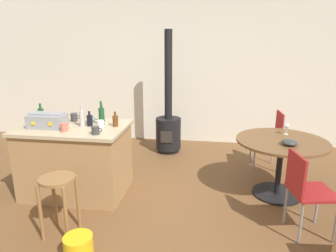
{
  "coord_description": "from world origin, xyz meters",
  "views": [
    {
      "loc": [
        0.71,
        -2.88,
        1.87
      ],
      "look_at": [
        0.18,
        0.62,
        0.88
      ],
      "focal_mm": 31.86,
      "sensor_mm": 36.0,
      "label": 1
    }
  ],
  "objects_px": {
    "wooden_stool": "(58,192)",
    "dining_table": "(281,153)",
    "bottle_1": "(115,121)",
    "bottle_0": "(102,115)",
    "folding_chair_far": "(270,135)",
    "cup_2": "(101,124)",
    "cup_4": "(64,127)",
    "cup_3": "(74,117)",
    "wine_glass": "(287,126)",
    "cup_0": "(96,130)",
    "plastic_bucket": "(79,247)",
    "bottle_3": "(82,118)",
    "bottle_5": "(90,120)",
    "kitchen_island": "(76,159)",
    "bottle_2": "(102,116)",
    "toolbox": "(47,120)",
    "folding_chair_near": "(306,188)",
    "serving_bowl": "(290,142)",
    "wood_stove": "(168,124)",
    "cup_1": "(90,119)",
    "bottle_4": "(41,115)"
  },
  "relations": [
    {
      "from": "cup_3",
      "to": "wine_glass",
      "type": "bearing_deg",
      "value": 6.62
    },
    {
      "from": "bottle_4",
      "to": "folding_chair_near",
      "type": "bearing_deg",
      "value": -11.87
    },
    {
      "from": "dining_table",
      "to": "toolbox",
      "type": "relative_size",
      "value": 2.57
    },
    {
      "from": "bottle_5",
      "to": "wine_glass",
      "type": "xyz_separation_m",
      "value": [
        2.44,
        0.51,
        -0.12
      ]
    },
    {
      "from": "folding_chair_near",
      "to": "serving_bowl",
      "type": "distance_m",
      "value": 0.67
    },
    {
      "from": "cup_4",
      "to": "plastic_bucket",
      "type": "relative_size",
      "value": 0.41
    },
    {
      "from": "wood_stove",
      "to": "cup_4",
      "type": "xyz_separation_m",
      "value": [
        -0.93,
        -1.89,
        0.44
      ]
    },
    {
      "from": "bottle_1",
      "to": "bottle_3",
      "type": "xyz_separation_m",
      "value": [
        -0.4,
        -0.06,
        0.03
      ]
    },
    {
      "from": "wood_stove",
      "to": "bottle_1",
      "type": "height_order",
      "value": "wood_stove"
    },
    {
      "from": "dining_table",
      "to": "bottle_2",
      "type": "xyz_separation_m",
      "value": [
        -2.21,
        -0.19,
        0.44
      ]
    },
    {
      "from": "folding_chair_far",
      "to": "cup_3",
      "type": "bearing_deg",
      "value": -160.57
    },
    {
      "from": "wooden_stool",
      "to": "dining_table",
      "type": "height_order",
      "value": "dining_table"
    },
    {
      "from": "bottle_4",
      "to": "cup_4",
      "type": "xyz_separation_m",
      "value": [
        0.51,
        -0.39,
        -0.04
      ]
    },
    {
      "from": "toolbox",
      "to": "cup_3",
      "type": "bearing_deg",
      "value": 59.29
    },
    {
      "from": "bottle_0",
      "to": "bottle_1",
      "type": "xyz_separation_m",
      "value": [
        0.24,
        -0.19,
        -0.01
      ]
    },
    {
      "from": "bottle_1",
      "to": "plastic_bucket",
      "type": "distance_m",
      "value": 1.52
    },
    {
      "from": "cup_1",
      "to": "cup_3",
      "type": "distance_m",
      "value": 0.25
    },
    {
      "from": "bottle_2",
      "to": "wine_glass",
      "type": "distance_m",
      "value": 2.36
    },
    {
      "from": "bottle_5",
      "to": "wine_glass",
      "type": "height_order",
      "value": "bottle_5"
    },
    {
      "from": "bottle_1",
      "to": "bottle_2",
      "type": "height_order",
      "value": "bottle_2"
    },
    {
      "from": "bottle_4",
      "to": "cup_2",
      "type": "distance_m",
      "value": 0.9
    },
    {
      "from": "toolbox",
      "to": "folding_chair_near",
      "type": "bearing_deg",
      "value": -8.21
    },
    {
      "from": "bottle_0",
      "to": "folding_chair_far",
      "type": "bearing_deg",
      "value": 21.52
    },
    {
      "from": "kitchen_island",
      "to": "wine_glass",
      "type": "relative_size",
      "value": 9.0
    },
    {
      "from": "kitchen_island",
      "to": "wine_glass",
      "type": "height_order",
      "value": "kitchen_island"
    },
    {
      "from": "dining_table",
      "to": "serving_bowl",
      "type": "height_order",
      "value": "serving_bowl"
    },
    {
      "from": "cup_1",
      "to": "cup_2",
      "type": "height_order",
      "value": "cup_1"
    },
    {
      "from": "cup_0",
      "to": "cup_2",
      "type": "relative_size",
      "value": 1.02
    },
    {
      "from": "folding_chair_near",
      "to": "folding_chair_far",
      "type": "relative_size",
      "value": 0.97
    },
    {
      "from": "folding_chair_near",
      "to": "serving_bowl",
      "type": "height_order",
      "value": "folding_chair_near"
    },
    {
      "from": "cup_2",
      "to": "cup_4",
      "type": "bearing_deg",
      "value": -152.62
    },
    {
      "from": "bottle_1",
      "to": "cup_2",
      "type": "height_order",
      "value": "bottle_1"
    },
    {
      "from": "bottle_1",
      "to": "cup_0",
      "type": "relative_size",
      "value": 1.48
    },
    {
      "from": "bottle_1",
      "to": "cup_3",
      "type": "bearing_deg",
      "value": 165.63
    },
    {
      "from": "toolbox",
      "to": "bottle_1",
      "type": "relative_size",
      "value": 2.3
    },
    {
      "from": "folding_chair_far",
      "to": "cup_3",
      "type": "xyz_separation_m",
      "value": [
        -2.67,
        -0.94,
        0.41
      ]
    },
    {
      "from": "cup_1",
      "to": "wine_glass",
      "type": "distance_m",
      "value": 2.52
    },
    {
      "from": "wooden_stool",
      "to": "bottle_4",
      "type": "distance_m",
      "value": 1.36
    },
    {
      "from": "dining_table",
      "to": "folding_chair_near",
      "type": "bearing_deg",
      "value": -84.25
    },
    {
      "from": "cup_0",
      "to": "serving_bowl",
      "type": "height_order",
      "value": "cup_0"
    },
    {
      "from": "dining_table",
      "to": "bottle_3",
      "type": "xyz_separation_m",
      "value": [
        -2.42,
        -0.29,
        0.42
      ]
    },
    {
      "from": "wine_glass",
      "to": "serving_bowl",
      "type": "height_order",
      "value": "wine_glass"
    },
    {
      "from": "bottle_1",
      "to": "cup_1",
      "type": "distance_m",
      "value": 0.38
    },
    {
      "from": "wood_stove",
      "to": "bottle_0",
      "type": "height_order",
      "value": "wood_stove"
    },
    {
      "from": "bottle_1",
      "to": "cup_1",
      "type": "height_order",
      "value": "bottle_1"
    },
    {
      "from": "bottle_0",
      "to": "cup_4",
      "type": "relative_size",
      "value": 2.06
    },
    {
      "from": "bottle_5",
      "to": "plastic_bucket",
      "type": "distance_m",
      "value": 1.53
    },
    {
      "from": "dining_table",
      "to": "cup_0",
      "type": "height_order",
      "value": "cup_0"
    },
    {
      "from": "folding_chair_far",
      "to": "bottle_3",
      "type": "bearing_deg",
      "value": -154.68
    },
    {
      "from": "wooden_stool",
      "to": "bottle_1",
      "type": "relative_size",
      "value": 3.35
    }
  ]
}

